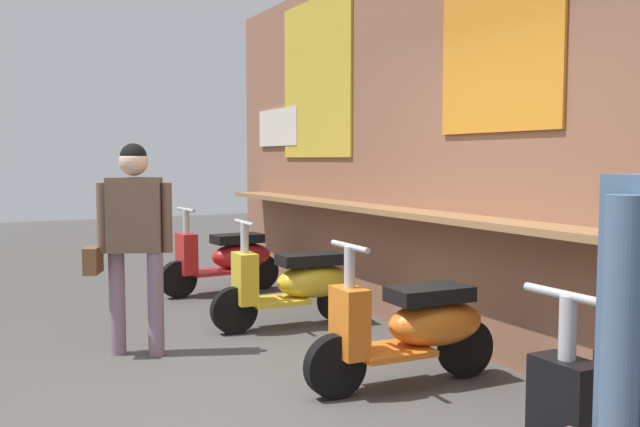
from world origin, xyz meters
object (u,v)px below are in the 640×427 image
object	(u,v)px
scooter_red	(228,258)
scooter_orange	(414,327)
shopper_browsing	(133,228)
scooter_yellow	(297,284)

from	to	relation	value
scooter_red	scooter_orange	size ratio (longest dim) A/B	1.00
scooter_orange	shopper_browsing	world-z (taller)	shopper_browsing
scooter_yellow	scooter_orange	distance (m)	1.80
scooter_yellow	shopper_browsing	distance (m)	1.61
scooter_yellow	shopper_browsing	world-z (taller)	shopper_browsing
scooter_orange	shopper_browsing	size ratio (longest dim) A/B	0.87
scooter_yellow	scooter_orange	size ratio (longest dim) A/B	1.00
scooter_yellow	shopper_browsing	bearing A→B (deg)	11.90
scooter_yellow	scooter_orange	xyz separation A→B (m)	(1.80, 0.00, 0.00)
scooter_red	scooter_yellow	world-z (taller)	same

